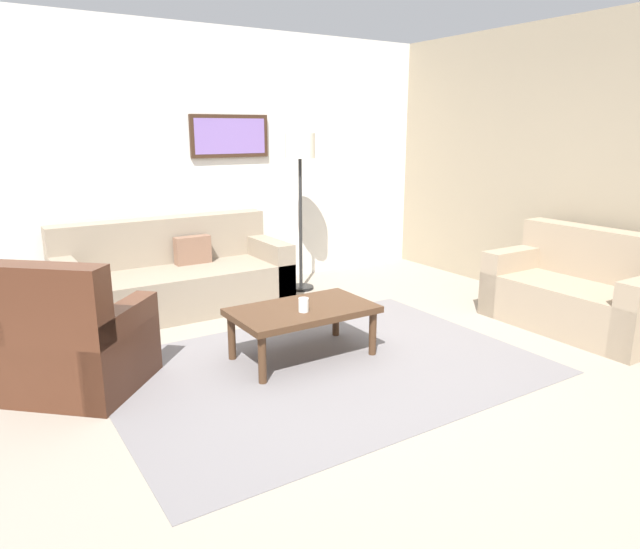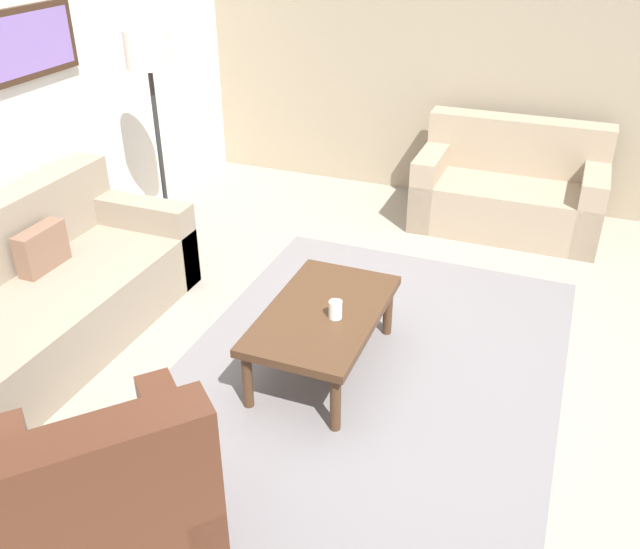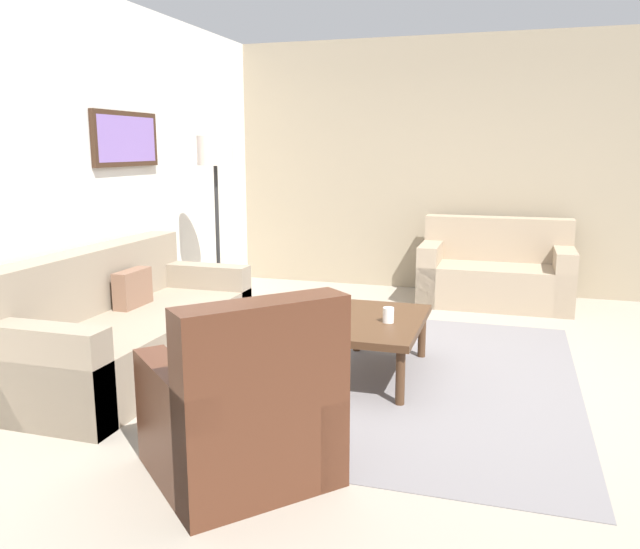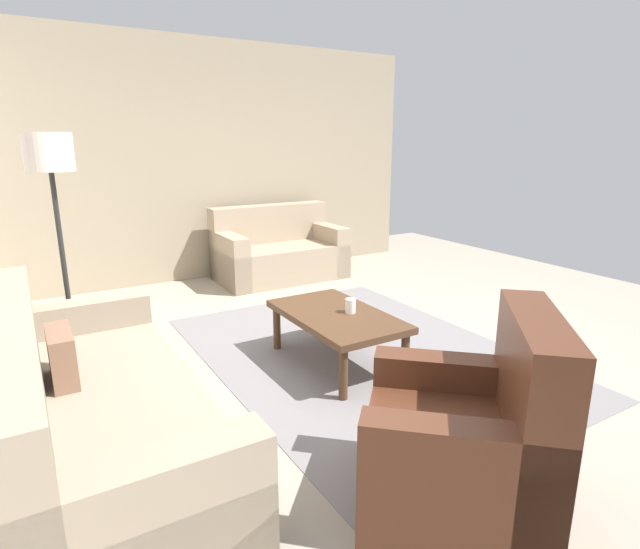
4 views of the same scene
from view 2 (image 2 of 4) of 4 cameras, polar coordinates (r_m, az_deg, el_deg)
The scene contains 10 objects.
ground_plane at distance 4.13m, azimuth 3.90°, elevation -8.30°, with size 8.00×8.00×0.00m, color gray.
stone_feature_panel at distance 6.30m, azimuth 13.27°, elevation 18.49°, with size 0.12×5.20×2.80m, color gray.
area_rug at distance 4.13m, azimuth 3.90°, elevation -8.26°, with size 3.12×2.25×0.01m, color slate.
couch_main at distance 4.60m, azimuth -23.43°, elevation -2.21°, with size 2.19×0.95×0.88m.
couch_loveseat at distance 6.05m, azimuth 15.68°, elevation 6.79°, with size 0.83×1.52×0.88m.
armchair_leather at distance 3.06m, azimuth -17.28°, elevation -18.79°, with size 1.13×1.13×0.95m.
coffee_table at distance 3.97m, azimuth 0.27°, elevation -3.65°, with size 1.10×0.64×0.41m.
cup at distance 3.85m, azimuth 1.31°, elevation -2.98°, with size 0.08×0.08×0.11m, color white.
lamp_standing at distance 5.15m, azimuth -14.14°, elevation 16.12°, with size 0.32×0.32×1.71m.
framed_artwork at distance 5.01m, azimuth -23.60°, elevation 17.43°, with size 0.90×0.04×0.45m.
Camera 2 is at (-3.13, -0.93, 2.53)m, focal length 37.90 mm.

